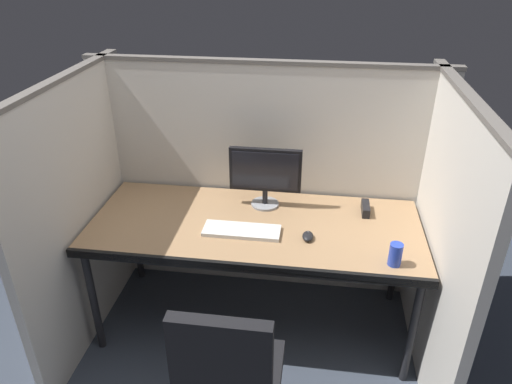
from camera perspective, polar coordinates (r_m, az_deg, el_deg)
ground_plane at (r=2.97m, az=-0.99°, el=-19.12°), size 8.00×8.00×0.00m
cubicle_partition_rear at (r=3.09m, az=1.01°, el=1.31°), size 2.21×0.06×1.57m
cubicle_partition_left at (r=2.91m, az=-20.22°, el=-2.36°), size 0.06×1.41×1.57m
cubicle_partition_right at (r=2.68m, az=21.19°, el=-5.36°), size 0.06×1.41×1.57m
desk at (r=2.74m, az=-0.18°, el=-4.84°), size 1.90×0.80×0.74m
monitor_center at (r=2.81m, az=1.12°, el=2.25°), size 0.43×0.17×0.37m
keyboard_main at (r=2.64m, az=-1.74°, el=-4.68°), size 0.43×0.15×0.02m
computer_mouse at (r=2.60m, az=6.27°, el=-5.32°), size 0.06×0.10×0.04m
soda_can at (r=2.47m, az=16.46°, el=-7.24°), size 0.07×0.07×0.12m
red_stapler at (r=2.89m, az=13.06°, el=-1.95°), size 0.04×0.15×0.06m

